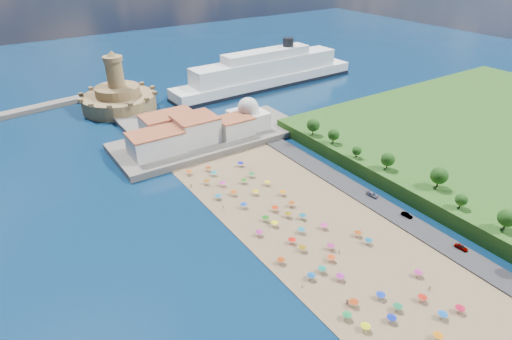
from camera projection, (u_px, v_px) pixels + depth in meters
ground at (287, 224)px, 144.00m from camera, size 700.00×700.00×0.00m
terrace at (210, 138)px, 201.38m from camera, size 90.00×36.00×3.00m
jetty at (139, 124)px, 216.40m from camera, size 18.00×70.00×2.40m
waterfront_buildings at (183, 131)px, 192.45m from camera, size 57.00×29.00×11.00m
domed_building at (248, 116)px, 206.01m from camera, size 16.00×16.00×15.00m
fortress at (119, 98)px, 235.64m from camera, size 40.00×40.00×32.40m
cruise_ship at (266, 73)px, 271.11m from camera, size 129.59×22.37×28.19m
beach_parasols at (305, 236)px, 134.49m from camera, size 31.68×116.65×2.20m
beachgoers at (283, 233)px, 137.51m from camera, size 31.26×96.61×1.87m
parked_cars at (406, 214)px, 146.40m from camera, size 2.36×40.80×1.38m
hillside_trees at (401, 166)px, 158.33m from camera, size 14.95×105.95×7.89m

